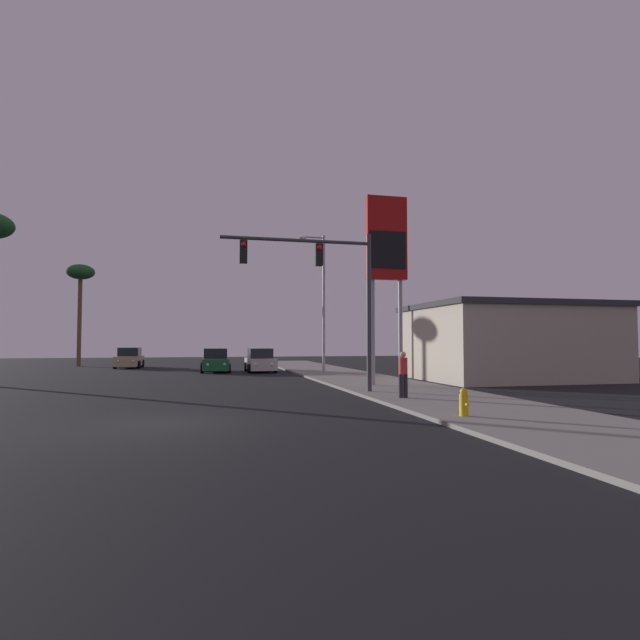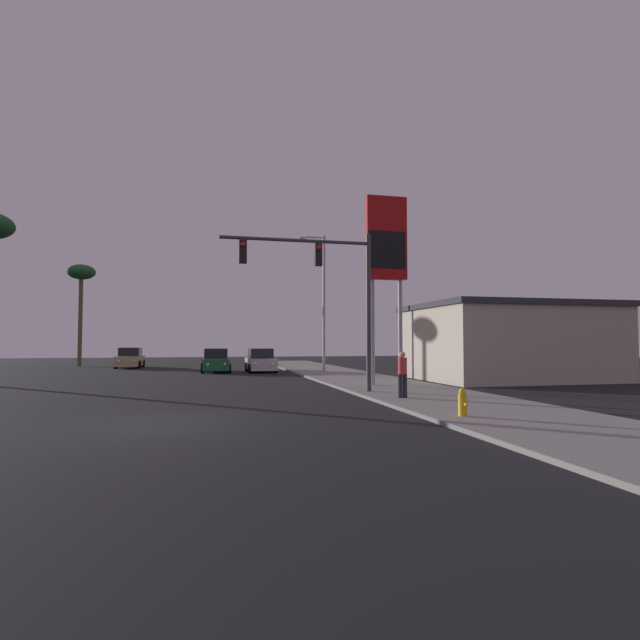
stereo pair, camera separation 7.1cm
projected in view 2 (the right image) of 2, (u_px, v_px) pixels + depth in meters
ground_plane at (161, 424)px, 12.99m from camera, size 120.00×120.00×0.00m
sidewalk_right at (377, 384)px, 24.87m from camera, size 5.00×60.00×0.12m
building_gas_station at (507, 342)px, 28.56m from camera, size 10.30×8.30×4.30m
car_tan at (130, 359)px, 41.40m from camera, size 2.04×4.33×1.68m
car_silver at (261, 361)px, 35.79m from camera, size 2.04×4.34×1.68m
car_green at (216, 361)px, 35.63m from camera, size 2.04×4.31×1.68m
traffic_light_mast at (329, 280)px, 20.26m from camera, size 6.18×0.36×6.50m
street_lamp at (322, 296)px, 32.47m from camera, size 1.74×0.24×9.00m
gas_station_sign at (386, 248)px, 23.86m from camera, size 2.00×0.42×9.00m
fire_hydrant at (463, 403)px, 13.56m from camera, size 0.24×0.34×0.76m
pedestrian_on_sidewalk at (402, 372)px, 18.07m from camera, size 0.34×0.32×1.67m
palm_tree_far at (81, 278)px, 44.25m from camera, size 2.40×2.40×9.03m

